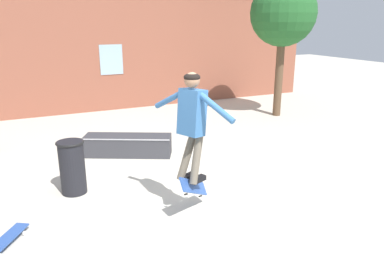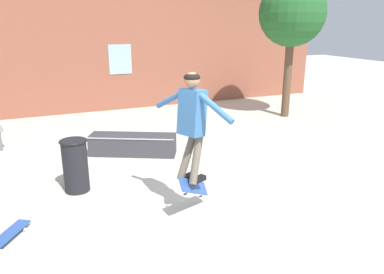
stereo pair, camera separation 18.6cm
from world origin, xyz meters
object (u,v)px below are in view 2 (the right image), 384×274
skate_ledge (133,145)px  skateboard_resting (6,236)px  skateboard_flipping (194,187)px  tree_right (292,14)px  trash_bin (75,164)px  skater (192,118)px

skate_ledge → skateboard_resting: skate_ledge is taller
skate_ledge → skateboard_flipping: size_ratio=2.86×
tree_right → trash_bin: bearing=-155.6°
skateboard_flipping → tree_right: bearing=2.8°
trash_bin → skateboard_flipping: 2.09m
tree_right → trash_bin: size_ratio=4.32×
skate_ledge → skateboard_flipping: skateboard_flipping is taller
skateboard_flipping → skater: bearing=119.3°
tree_right → skater: (-4.83, -4.32, -1.43)m
skate_ledge → trash_bin: bearing=-106.7°
skater → skateboard_flipping: skater is taller
tree_right → skate_ledge: size_ratio=2.10×
trash_bin → skateboard_resting: (-1.03, -1.20, -0.40)m
trash_bin → skate_ledge: bearing=46.3°
tree_right → skateboard_resting: bearing=-151.0°
skateboard_flipping → skateboard_resting: (-2.50, 0.28, -0.36)m
skate_ledge → skateboard_flipping: 2.85m
skater → skateboard_resting: (-2.48, 0.27, -1.38)m
tree_right → skater: bearing=-138.2°
tree_right → trash_bin: (-6.28, -2.85, -2.41)m
skateboard_resting → skate_ledge: bearing=170.7°
skate_ledge → tree_right: bearing=43.6°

